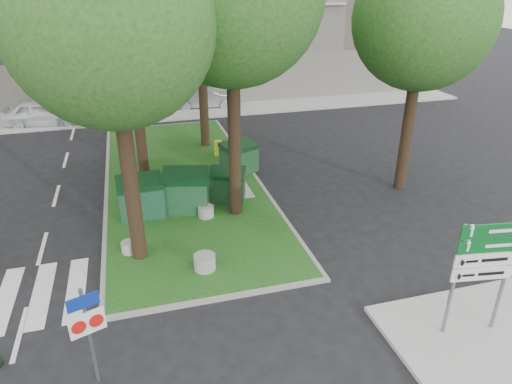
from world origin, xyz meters
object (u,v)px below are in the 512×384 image
object	(u,v)px
tree_median_mid	(128,3)
dumpster_a	(141,198)
traffic_sign_pole	(87,324)
tree_median_near_left	(111,2)
tree_street_right	(427,4)
bollard_mid	(206,211)
dumpster_b	(186,191)
dumpster_d	(239,158)
car_silver	(205,97)
litter_bin	(218,148)
bollard_right	(205,262)
bollard_left	(129,247)
car_white	(42,113)
dumpster_c	(227,185)
directional_sign	(484,261)

from	to	relation	value
tree_median_mid	dumpster_a	world-z (taller)	tree_median_mid
traffic_sign_pole	tree_median_near_left	bearing A→B (deg)	55.88
tree_street_right	bollard_mid	size ratio (longest dim) A/B	17.95
dumpster_b	dumpster_d	size ratio (longest dim) A/B	1.07
traffic_sign_pole	car_silver	bearing A→B (deg)	54.70
tree_median_near_left	dumpster_b	bearing A→B (deg)	56.50
litter_bin	traffic_sign_pole	bearing A→B (deg)	-112.58
dumpster_b	bollard_right	bearing A→B (deg)	-75.59
bollard_left	car_silver	bearing A→B (deg)	72.39
bollard_left	dumpster_d	bearing A→B (deg)	47.76
dumpster_d	car_white	bearing A→B (deg)	109.62
litter_bin	bollard_right	bearing A→B (deg)	-103.87
tree_street_right	bollard_right	xyz separation A→B (m)	(-8.79, -3.75, -6.64)
tree_street_right	tree_median_mid	bearing A→B (deg)	158.20
dumpster_c	directional_sign	bearing A→B (deg)	-43.69
tree_street_right	car_silver	world-z (taller)	tree_street_right
bollard_right	traffic_sign_pole	bearing A→B (deg)	-131.33
bollard_left	car_silver	xyz separation A→B (m)	(5.29, 16.67, 0.41)
dumpster_c	car_white	size ratio (longest dim) A/B	0.37
tree_median_mid	bollard_left	xyz separation A→B (m)	(-0.88, -6.23, -6.68)
dumpster_d	bollard_left	world-z (taller)	dumpster_d
bollard_right	directional_sign	distance (m)	7.31
traffic_sign_pole	directional_sign	xyz separation A→B (m)	(8.62, -0.91, 0.52)
bollard_left	directional_sign	world-z (taller)	directional_sign
bollard_right	bollard_mid	distance (m)	3.22
dumpster_a	dumpster_b	distance (m)	1.60
dumpster_c	dumpster_d	world-z (taller)	dumpster_d
dumpster_c	bollard_mid	size ratio (longest dim) A/B	2.83
dumpster_c	directional_sign	size ratio (longest dim) A/B	0.54
tree_median_mid	car_silver	size ratio (longest dim) A/B	2.34
bollard_left	bollard_right	bearing A→B (deg)	-35.95
traffic_sign_pole	dumpster_a	bearing A→B (deg)	60.06
litter_bin	directional_sign	size ratio (longest dim) A/B	0.24
bollard_right	litter_bin	bearing A→B (deg)	76.13
bollard_left	litter_bin	bearing A→B (deg)	60.16
tree_median_mid	bollard_left	bearing A→B (deg)	-98.04
tree_street_right	dumpster_b	bearing A→B (deg)	179.20
dumpster_d	bollard_left	bearing A→B (deg)	-154.99
tree_median_near_left	litter_bin	size ratio (longest dim) A/B	15.07
dumpster_a	car_silver	size ratio (longest dim) A/B	0.38
litter_bin	bollard_mid	bearing A→B (deg)	-105.60
dumpster_a	dumpster_d	distance (m)	5.18
car_white	dumpster_d	bearing A→B (deg)	-130.64
bollard_left	car_silver	world-z (taller)	car_silver
car_silver	dumpster_b	bearing A→B (deg)	173.79
dumpster_a	dumpster_b	bearing A→B (deg)	-3.07
tree_median_near_left	bollard_left	size ratio (longest dim) A/B	21.30
dumpster_c	tree_street_right	bearing A→B (deg)	16.33
tree_street_right	bollard_mid	distance (m)	10.58
bollard_mid	dumpster_c	bearing A→B (deg)	47.66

